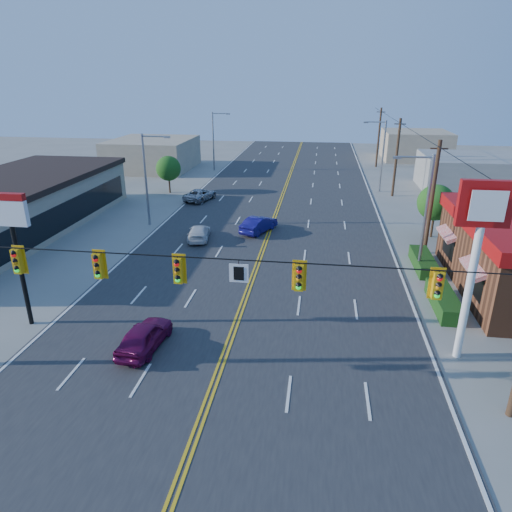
# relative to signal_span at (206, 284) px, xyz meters

# --- Properties ---
(ground) EXTENTS (160.00, 160.00, 0.00)m
(ground) POSITION_rel_signal_span_xyz_m (0.12, 0.00, -4.89)
(ground) COLOR gray
(ground) RESTS_ON ground
(road) EXTENTS (20.00, 120.00, 0.06)m
(road) POSITION_rel_signal_span_xyz_m (0.12, 20.00, -4.86)
(road) COLOR #2D2D30
(road) RESTS_ON ground
(signal_span) EXTENTS (24.32, 0.34, 9.00)m
(signal_span) POSITION_rel_signal_span_xyz_m (0.00, 0.00, 0.00)
(signal_span) COLOR #47301E
(signal_span) RESTS_ON ground
(kfc_pylon) EXTENTS (2.20, 0.36, 8.50)m
(kfc_pylon) POSITION_rel_signal_span_xyz_m (11.12, 4.00, 1.16)
(kfc_pylon) COLOR white
(kfc_pylon) RESTS_ON ground
(strip_mall) EXTENTS (10.40, 26.40, 4.40)m
(strip_mall) POSITION_rel_signal_span_xyz_m (-21.88, 18.00, -2.63)
(strip_mall) COLOR tan
(strip_mall) RESTS_ON ground
(pizza_hut_sign) EXTENTS (1.90, 0.30, 6.85)m
(pizza_hut_sign) POSITION_rel_signal_span_xyz_m (-10.88, 4.00, 0.30)
(pizza_hut_sign) COLOR black
(pizza_hut_sign) RESTS_ON ground
(streetlight_se) EXTENTS (2.55, 0.25, 8.00)m
(streetlight_se) POSITION_rel_signal_span_xyz_m (10.91, 14.00, -0.37)
(streetlight_se) COLOR gray
(streetlight_se) RESTS_ON ground
(streetlight_ne) EXTENTS (2.55, 0.25, 8.00)m
(streetlight_ne) POSITION_rel_signal_span_xyz_m (10.91, 38.00, -0.37)
(streetlight_ne) COLOR gray
(streetlight_ne) RESTS_ON ground
(streetlight_sw) EXTENTS (2.55, 0.25, 8.00)m
(streetlight_sw) POSITION_rel_signal_span_xyz_m (-10.67, 22.00, -0.37)
(streetlight_sw) COLOR gray
(streetlight_sw) RESTS_ON ground
(streetlight_nw) EXTENTS (2.55, 0.25, 8.00)m
(streetlight_nw) POSITION_rel_signal_span_xyz_m (-10.67, 48.00, -0.37)
(streetlight_nw) COLOR gray
(streetlight_nw) RESTS_ON ground
(utility_pole_near) EXTENTS (0.28, 0.28, 8.40)m
(utility_pole_near) POSITION_rel_signal_span_xyz_m (12.32, 18.00, -0.69)
(utility_pole_near) COLOR #47301E
(utility_pole_near) RESTS_ON ground
(utility_pole_mid) EXTENTS (0.28, 0.28, 8.40)m
(utility_pole_mid) POSITION_rel_signal_span_xyz_m (12.32, 36.00, -0.69)
(utility_pole_mid) COLOR #47301E
(utility_pole_mid) RESTS_ON ground
(utility_pole_far) EXTENTS (0.28, 0.28, 8.40)m
(utility_pole_far) POSITION_rel_signal_span_xyz_m (12.32, 54.00, -0.69)
(utility_pole_far) COLOR #47301E
(utility_pole_far) RESTS_ON ground
(tree_kfc_rear) EXTENTS (2.94, 2.94, 4.41)m
(tree_kfc_rear) POSITION_rel_signal_span_xyz_m (13.62, 22.00, -1.95)
(tree_kfc_rear) COLOR #47301E
(tree_kfc_rear) RESTS_ON ground
(tree_west) EXTENTS (2.80, 2.80, 4.20)m
(tree_west) POSITION_rel_signal_span_xyz_m (-12.88, 34.00, -2.09)
(tree_west) COLOR #47301E
(tree_west) RESTS_ON ground
(bld_east_mid) EXTENTS (12.00, 10.00, 4.00)m
(bld_east_mid) POSITION_rel_signal_span_xyz_m (22.12, 40.00, -2.89)
(bld_east_mid) COLOR gray
(bld_east_mid) RESTS_ON ground
(bld_west_far) EXTENTS (11.00, 12.00, 4.20)m
(bld_west_far) POSITION_rel_signal_span_xyz_m (-19.88, 48.00, -2.79)
(bld_west_far) COLOR tan
(bld_west_far) RESTS_ON ground
(bld_east_far) EXTENTS (10.00, 10.00, 4.40)m
(bld_east_far) POSITION_rel_signal_span_xyz_m (19.12, 62.00, -2.69)
(bld_east_far) COLOR tan
(bld_east_far) RESTS_ON ground
(car_magenta) EXTENTS (1.92, 4.04, 1.33)m
(car_magenta) POSITION_rel_signal_span_xyz_m (-3.85, 2.50, -4.22)
(car_magenta) COLOR #640B3E
(car_magenta) RESTS_ON ground
(car_blue) EXTENTS (2.96, 4.37, 1.36)m
(car_blue) POSITION_rel_signal_span_xyz_m (-0.78, 21.08, -4.20)
(car_blue) COLOR navy
(car_blue) RESTS_ON ground
(car_white) EXTENTS (2.21, 4.17, 1.15)m
(car_white) POSITION_rel_signal_span_xyz_m (-5.36, 18.54, -4.31)
(car_white) COLOR silver
(car_white) RESTS_ON ground
(car_silver) EXTENTS (3.19, 4.88, 1.25)m
(car_silver) POSITION_rel_signal_span_xyz_m (-8.46, 30.89, -4.26)
(car_silver) COLOR #A4A5A9
(car_silver) RESTS_ON ground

